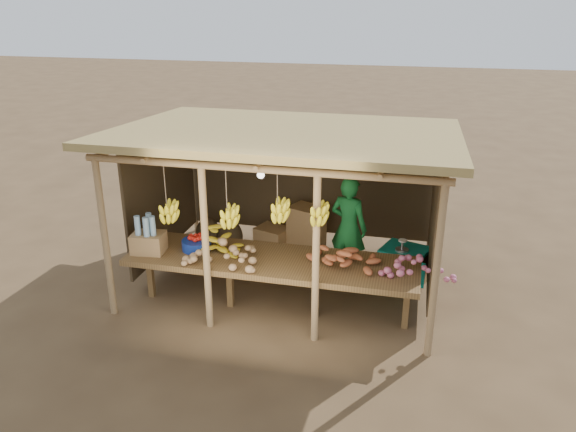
# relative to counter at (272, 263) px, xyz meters

# --- Properties ---
(ground) EXTENTS (60.00, 60.00, 0.00)m
(ground) POSITION_rel_counter_xyz_m (-0.00, 0.95, -0.74)
(ground) COLOR brown
(ground) RESTS_ON ground
(stall_structure) EXTENTS (4.70, 3.50, 2.43)m
(stall_structure) POSITION_rel_counter_xyz_m (-0.04, 0.89, 1.17)
(stall_structure) COLOR #9B7950
(stall_structure) RESTS_ON ground
(counter) EXTENTS (3.90, 1.05, 0.80)m
(counter) POSITION_rel_counter_xyz_m (0.00, 0.00, 0.00)
(counter) COLOR brown
(counter) RESTS_ON ground
(potato_heap) EXTENTS (1.03, 0.71, 0.36)m
(potato_heap) POSITION_rel_counter_xyz_m (-0.59, -0.23, 0.24)
(potato_heap) COLOR #A17B53
(potato_heap) RESTS_ON counter
(sweet_potato_heap) EXTENTS (1.00, 0.67, 0.36)m
(sweet_potato_heap) POSITION_rel_counter_xyz_m (0.93, 0.02, 0.24)
(sweet_potato_heap) COLOR #A7502B
(sweet_potato_heap) RESTS_ON counter
(onion_heap) EXTENTS (0.94, 0.61, 0.36)m
(onion_heap) POSITION_rel_counter_xyz_m (1.90, -0.13, 0.24)
(onion_heap) COLOR #BD5C74
(onion_heap) RESTS_ON counter
(banana_pile) EXTENTS (0.71, 0.55, 0.35)m
(banana_pile) POSITION_rel_counter_xyz_m (-0.81, 0.11, 0.24)
(banana_pile) COLOR yellow
(banana_pile) RESTS_ON counter
(tomato_basin) EXTENTS (0.40, 0.40, 0.21)m
(tomato_basin) POSITION_rel_counter_xyz_m (-1.08, 0.05, 0.15)
(tomato_basin) COLOR navy
(tomato_basin) RESTS_ON counter
(bottle_box) EXTENTS (0.46, 0.38, 0.54)m
(bottle_box) POSITION_rel_counter_xyz_m (-1.68, -0.18, 0.27)
(bottle_box) COLOR #A07647
(bottle_box) RESTS_ON counter
(vendor) EXTENTS (0.68, 0.56, 1.61)m
(vendor) POSITION_rel_counter_xyz_m (0.86, 1.29, 0.07)
(vendor) COLOR #186C2C
(vendor) RESTS_ON ground
(tarp_crate) EXTENTS (0.79, 0.74, 0.77)m
(tarp_crate) POSITION_rel_counter_xyz_m (1.72, 1.21, -0.42)
(tarp_crate) COLOR brown
(tarp_crate) RESTS_ON ground
(carton_stack) EXTENTS (1.22, 0.57, 0.84)m
(carton_stack) POSITION_rel_counter_xyz_m (-0.10, 1.88, -0.37)
(carton_stack) COLOR #A07647
(carton_stack) RESTS_ON ground
(burlap_sacks) EXTENTS (0.84, 0.44, 0.60)m
(burlap_sacks) POSITION_rel_counter_xyz_m (-1.45, 1.87, -0.48)
(burlap_sacks) COLOR #463620
(burlap_sacks) RESTS_ON ground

